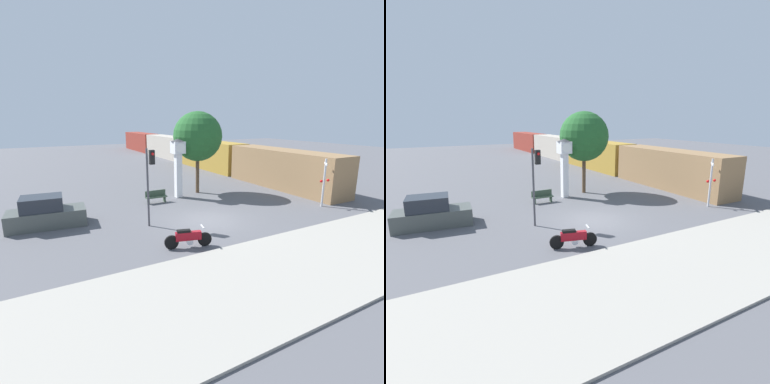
{
  "view_description": "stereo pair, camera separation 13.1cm",
  "coord_description": "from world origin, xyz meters",
  "views": [
    {
      "loc": [
        -9.3,
        -14.87,
        6.05
      ],
      "look_at": [
        -0.13,
        1.81,
        1.4
      ],
      "focal_mm": 28.0,
      "sensor_mm": 36.0,
      "label": 1
    },
    {
      "loc": [
        -9.19,
        -14.93,
        6.05
      ],
      "look_at": [
        -0.13,
        1.81,
        1.4
      ],
      "focal_mm": 28.0,
      "sensor_mm": 36.0,
      "label": 2
    }
  ],
  "objects": [
    {
      "name": "ground_plane",
      "position": [
        0.0,
        0.0,
        0.0
      ],
      "size": [
        120.0,
        120.0,
        0.0
      ],
      "primitive_type": "plane",
      "color": "#56565B"
    },
    {
      "name": "sidewalk_strip",
      "position": [
        0.0,
        -6.99,
        0.05
      ],
      "size": [
        36.0,
        6.0,
        0.1
      ],
      "color": "#9E998E",
      "rests_on": "ground_plane"
    },
    {
      "name": "motorcycle",
      "position": [
        -2.98,
        -2.99,
        0.49
      ],
      "size": [
        2.28,
        0.79,
        1.03
      ],
      "rotation": [
        0.0,
        0.0,
        -0.26
      ],
      "color": "black",
      "rests_on": "ground_plane"
    },
    {
      "name": "clock_tower",
      "position": [
        0.88,
        5.89,
        3.04
      ],
      "size": [
        1.09,
        1.09,
        4.59
      ],
      "color": "white",
      "rests_on": "ground_plane"
    },
    {
      "name": "freight_train",
      "position": [
        10.79,
        23.4,
        1.7
      ],
      "size": [
        2.8,
        49.91,
        3.4
      ],
      "color": "olive",
      "rests_on": "ground_plane"
    },
    {
      "name": "traffic_light",
      "position": [
        -3.42,
        0.75,
        3.07
      ],
      "size": [
        0.5,
        0.35,
        4.49
      ],
      "color": "#47474C",
      "rests_on": "ground_plane"
    },
    {
      "name": "railroad_crossing_signal",
      "position": [
        8.66,
        -1.38,
        1.87
      ],
      "size": [
        0.9,
        0.82,
        3.41
      ],
      "color": "#B7B7BC",
      "rests_on": "ground_plane"
    },
    {
      "name": "street_tree",
      "position": [
        2.97,
        6.49,
        4.67
      ],
      "size": [
        4.0,
        4.0,
        6.69
      ],
      "color": "brown",
      "rests_on": "ground_plane"
    },
    {
      "name": "bench",
      "position": [
        -1.3,
        5.21,
        0.49
      ],
      "size": [
        1.6,
        0.44,
        0.92
      ],
      "color": "#384C38",
      "rests_on": "ground_plane"
    },
    {
      "name": "parked_car",
      "position": [
        -8.78,
        3.54,
        0.75
      ],
      "size": [
        4.34,
        2.17,
        1.8
      ],
      "rotation": [
        0.0,
        0.0,
        -0.09
      ],
      "color": "#4C514C",
      "rests_on": "ground_plane"
    }
  ]
}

